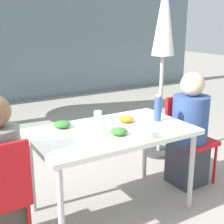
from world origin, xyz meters
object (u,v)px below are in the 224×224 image
chair_right (187,132)px  salad_bowl (148,134)px  person_left (1,180)px  drinking_cup (98,117)px  person_right (189,133)px  closed_umbrella (164,33)px  bottle (158,108)px

chair_right → salad_bowl: size_ratio=6.06×
person_left → salad_bowl: (1.05, -0.25, 0.22)m
drinking_cup → person_right: bearing=-11.5°
person_right → drinking_cup: size_ratio=10.67×
chair_right → closed_umbrella: (0.17, 0.64, 0.96)m
person_left → person_right: person_left is taller
person_right → salad_bowl: person_right is taller
bottle → chair_right: bearing=12.4°
salad_bowl → chair_right: bearing=26.5°
person_right → salad_bowl: (-0.77, -0.32, 0.24)m
chair_right → drinking_cup: bearing=-8.0°
drinking_cup → salad_bowl: (0.16, -0.51, -0.02)m
person_right → drinking_cup: bearing=-13.2°
person_left → closed_umbrella: size_ratio=0.55×
closed_umbrella → salad_bowl: bearing=-133.4°
person_left → closed_umbrella: closed_umbrella is taller
closed_umbrella → salad_bowl: closed_umbrella is taller
person_left → person_right: size_ratio=1.01×
chair_right → drinking_cup: chair_right is taller
closed_umbrella → person_left: bearing=-158.8°
chair_right → bottle: bottle is taller
person_right → bottle: size_ratio=4.81×
closed_umbrella → bottle: (-0.66, -0.74, -0.62)m
chair_right → closed_umbrella: size_ratio=0.42×
bottle → drinking_cup: bottle is taller
person_left → chair_right: person_left is taller
drinking_cup → salad_bowl: size_ratio=0.74×
person_right → salad_bowl: bearing=21.1°
salad_bowl → drinking_cup: bearing=107.3°
person_left → salad_bowl: 1.10m
person_left → bottle: 1.42m
person_left → chair_right: 1.87m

